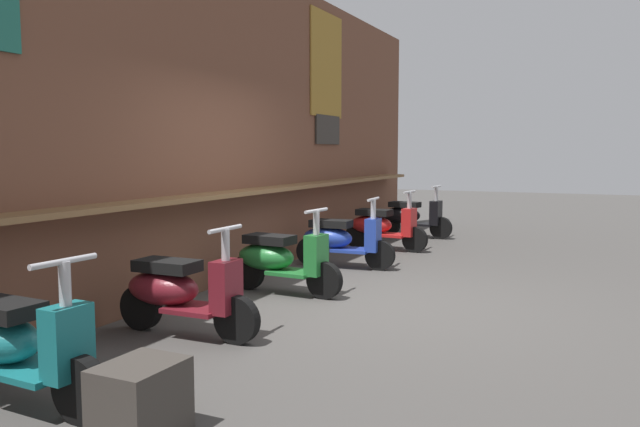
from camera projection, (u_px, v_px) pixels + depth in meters
ground_plane at (369, 303)px, 6.65m from camera, size 38.82×38.82×0.00m
market_stall_facade at (205, 119)px, 7.30m from camera, size 13.87×0.61×3.92m
scooter_teal at (14, 344)px, 3.94m from camera, size 0.48×1.40×0.97m
scooter_maroon at (179, 291)px, 5.45m from camera, size 0.46×1.40×0.97m
scooter_green at (279, 259)px, 7.08m from camera, size 0.49×1.40×0.97m
scooter_blue at (339, 239)px, 8.66m from camera, size 0.48×1.40×0.97m
scooter_red at (381, 226)px, 10.23m from camera, size 0.49×1.40×0.97m
scooter_black at (411, 216)px, 11.75m from camera, size 0.48×1.40×0.97m
merchandise_crate at (140, 401)px, 3.48m from camera, size 0.48×0.39×0.43m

